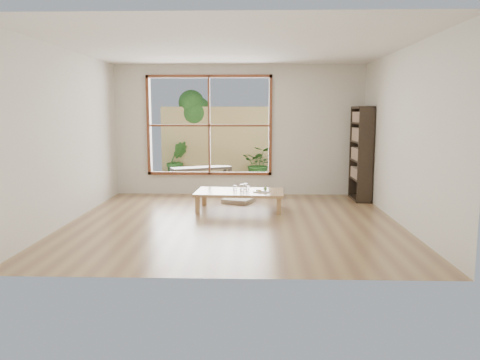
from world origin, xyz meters
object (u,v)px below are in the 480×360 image
at_px(low_table, 240,193).
at_px(food_tray, 262,191).
at_px(bookshelf, 361,154).
at_px(garden_bench, 201,170).

bearing_deg(low_table, food_tray, -8.04).
xyz_separation_m(low_table, bookshelf, (2.27, 1.02, 0.60)).
bearing_deg(bookshelf, low_table, -155.87).
relative_size(low_table, garden_bench, 1.11).
distance_m(low_table, garden_bench, 2.65).
height_order(bookshelf, food_tray, bookshelf).
distance_m(food_tray, garden_bench, 2.88).
xyz_separation_m(bookshelf, garden_bench, (-3.22, 1.46, -0.50)).
distance_m(bookshelf, garden_bench, 3.57).
bearing_deg(low_table, bookshelf, 27.25).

